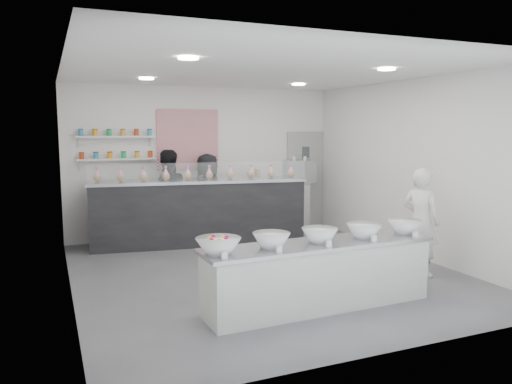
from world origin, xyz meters
TOP-DOWN VIEW (x-y plane):
  - floor at (0.00, 0.00)m, footprint 6.00×6.00m
  - ceiling at (0.00, 0.00)m, footprint 6.00×6.00m
  - back_wall at (0.00, 3.00)m, footprint 5.50×0.00m
  - left_wall at (-2.75, 0.00)m, footprint 0.00×6.00m
  - right_wall at (2.75, 0.00)m, footprint 0.00×6.00m
  - back_door at (2.30, 2.97)m, footprint 0.88×0.04m
  - pattern_panel at (-0.35, 2.98)m, footprint 1.25×0.03m
  - jar_shelf_lower at (-1.75, 2.90)m, footprint 1.45×0.22m
  - jar_shelf_upper at (-1.75, 2.90)m, footprint 1.45×0.22m
  - preserve_jars at (-1.75, 2.88)m, footprint 1.45×0.10m
  - downlight_0 at (-1.40, -1.00)m, footprint 0.24×0.24m
  - downlight_1 at (1.40, -1.00)m, footprint 0.24×0.24m
  - downlight_2 at (-1.40, 1.60)m, footprint 0.24×0.24m
  - downlight_3 at (1.40, 1.60)m, footprint 0.24×0.24m
  - prep_counter at (0.02, -1.63)m, footprint 2.98×0.76m
  - back_bar at (-0.38, 2.15)m, footprint 4.04×1.32m
  - sneeze_guard at (-0.43, 1.81)m, footprint 3.88×0.61m
  - espresso_ledge at (1.55, 2.78)m, footprint 1.36×0.43m
  - espresso_machine at (2.06, 2.78)m, footprint 0.61×0.42m
  - cup_stacks at (1.00, 2.78)m, footprint 0.24×0.24m
  - prep_bowls at (0.02, -1.63)m, footprint 3.06×0.63m
  - label_cards at (0.01, -2.17)m, footprint 2.66×0.04m
  - cookie_bags at (-0.38, 2.15)m, footprint 3.72×0.70m
  - woman_prep at (2.09, -1.03)m, footprint 0.56×0.68m
  - staff_left at (-0.88, 2.60)m, footprint 0.91×0.73m
  - staff_right at (-0.07, 2.60)m, footprint 0.83×0.54m

SIDE VIEW (x-z plane):
  - floor at x=0.00m, z-range 0.00..0.00m
  - prep_counter at x=0.02m, z-range 0.00..0.81m
  - espresso_ledge at x=1.55m, z-range 0.00..1.01m
  - back_bar at x=-0.38m, z-range 0.00..1.23m
  - woman_prep at x=2.09m, z-range 0.00..1.60m
  - label_cards at x=0.01m, z-range 0.81..0.88m
  - staff_right at x=-0.07m, z-range 0.00..1.69m
  - staff_left at x=-0.88m, z-range 0.00..1.77m
  - prep_bowls at x=0.02m, z-range 0.81..0.98m
  - back_door at x=2.30m, z-range 0.00..2.10m
  - cup_stacks at x=1.00m, z-range 1.01..1.34m
  - espresso_machine at x=2.06m, z-range 1.01..1.48m
  - cookie_bags at x=-0.38m, z-range 1.23..1.49m
  - sneeze_guard at x=-0.43m, z-range 1.23..1.57m
  - back_wall at x=0.00m, z-range -1.25..4.25m
  - left_wall at x=-2.75m, z-range -1.50..4.50m
  - right_wall at x=2.75m, z-range -1.50..4.50m
  - jar_shelf_lower at x=-1.75m, z-range 1.58..1.62m
  - preserve_jars at x=-1.75m, z-range 1.60..2.16m
  - pattern_panel at x=-0.35m, z-range 1.35..2.55m
  - jar_shelf_upper at x=-1.75m, z-range 2.00..2.04m
  - downlight_0 at x=-1.40m, z-range 2.97..2.99m
  - downlight_1 at x=1.40m, z-range 2.97..2.99m
  - downlight_2 at x=-1.40m, z-range 2.97..2.99m
  - downlight_3 at x=1.40m, z-range 2.97..2.99m
  - ceiling at x=0.00m, z-range 3.00..3.00m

